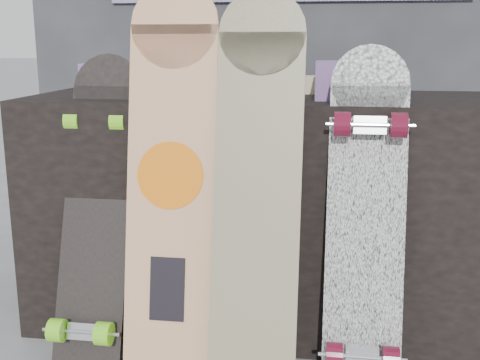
% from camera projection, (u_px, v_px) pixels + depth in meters
% --- Properties ---
extents(vendor_table, '(1.60, 0.60, 0.80)m').
position_uv_depth(vendor_table, '(266.00, 210.00, 2.12)').
color(vendor_table, black).
rests_on(vendor_table, ground).
extents(booth, '(2.40, 0.22, 2.20)m').
position_uv_depth(booth, '(287.00, 14.00, 2.78)').
color(booth, '#2E2E32').
rests_on(booth, ground).
extents(merch_box_purple, '(0.18, 0.12, 0.10)m').
position_uv_depth(merch_box_purple, '(108.00, 77.00, 2.24)').
color(merch_box_purple, '#4E3C7C').
rests_on(merch_box_purple, vendor_table).
extents(merch_box_small, '(0.14, 0.14, 0.12)m').
position_uv_depth(merch_box_small, '(338.00, 80.00, 1.90)').
color(merch_box_small, '#4E3C7C').
rests_on(merch_box_small, vendor_table).
extents(merch_box_flat, '(0.22, 0.10, 0.06)m').
position_uv_depth(merch_box_flat, '(321.00, 85.00, 2.12)').
color(merch_box_flat, '#D1B78C').
rests_on(merch_box_flat, vendor_table).
extents(longboard_geisha, '(0.26, 0.25, 1.16)m').
position_uv_depth(longboard_geisha, '(171.00, 170.00, 1.77)').
color(longboard_geisha, tan).
rests_on(longboard_geisha, ground).
extents(longboard_celtic, '(0.25, 0.29, 1.13)m').
position_uv_depth(longboard_celtic, '(257.00, 180.00, 1.69)').
color(longboard_celtic, beige).
rests_on(longboard_celtic, ground).
extents(longboard_cascadia, '(0.22, 0.30, 0.98)m').
position_uv_depth(longboard_cascadia, '(366.00, 216.00, 1.70)').
color(longboard_cascadia, white).
rests_on(longboard_cascadia, ground).
extents(skateboard_dark, '(0.22, 0.39, 0.95)m').
position_uv_depth(skateboard_dark, '(96.00, 203.00, 1.88)').
color(skateboard_dark, black).
rests_on(skateboard_dark, ground).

